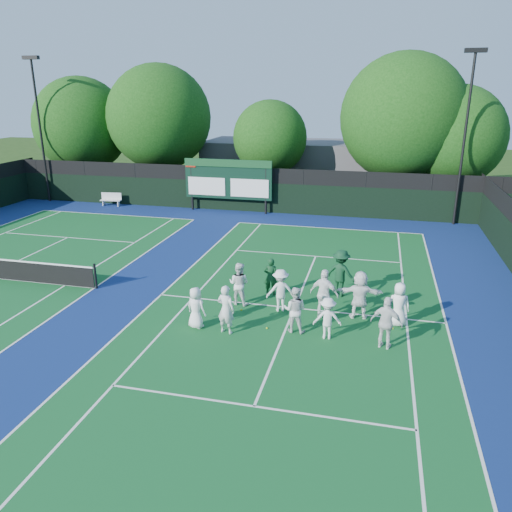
# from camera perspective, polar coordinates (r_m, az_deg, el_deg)

# --- Properties ---
(ground) EXTENTS (120.00, 120.00, 0.00)m
(ground) POSITION_cam_1_polar(r_m,az_deg,el_deg) (18.30, 3.89, -7.25)
(ground) COLOR #1E390F
(ground) RESTS_ON ground
(court_apron) EXTENTS (34.00, 32.00, 0.01)m
(court_apron) POSITION_cam_1_polar(r_m,az_deg,el_deg) (20.90, -12.07, -4.24)
(court_apron) COLOR navy
(court_apron) RESTS_ON ground
(near_court) EXTENTS (11.05, 23.85, 0.01)m
(near_court) POSITION_cam_1_polar(r_m,az_deg,el_deg) (19.19, 4.41, -5.96)
(near_court) COLOR #105121
(near_court) RESTS_ON ground
(back_fence) EXTENTS (34.00, 0.08, 3.00)m
(back_fence) POSITION_cam_1_polar(r_m,az_deg,el_deg) (34.06, -1.36, 7.38)
(back_fence) COLOR black
(back_fence) RESTS_ON ground
(scoreboard) EXTENTS (6.00, 0.21, 3.55)m
(scoreboard) POSITION_cam_1_polar(r_m,az_deg,el_deg) (33.79, -3.23, 8.70)
(scoreboard) COLOR black
(scoreboard) RESTS_ON ground
(clubhouse) EXTENTS (18.00, 6.00, 4.00)m
(clubhouse) POSITION_cam_1_polar(r_m,az_deg,el_deg) (40.97, 7.09, 10.05)
(clubhouse) COLOR #505055
(clubhouse) RESTS_ON ground
(light_pole_left) EXTENTS (1.20, 0.30, 10.12)m
(light_pole_left) POSITION_cam_1_polar(r_m,az_deg,el_deg) (39.83, -23.63, 14.69)
(light_pole_left) COLOR black
(light_pole_left) RESTS_ON ground
(light_pole_right) EXTENTS (1.20, 0.30, 10.12)m
(light_pole_right) POSITION_cam_1_polar(r_m,az_deg,el_deg) (32.36, 22.97, 14.22)
(light_pole_right) COLOR black
(light_pole_right) RESTS_ON ground
(bench) EXTENTS (1.51, 0.56, 0.93)m
(bench) POSITION_cam_1_polar(r_m,az_deg,el_deg) (37.34, -16.22, 6.30)
(bench) COLOR silver
(bench) RESTS_ON ground
(tree_a) EXTENTS (7.31, 7.31, 8.94)m
(tree_a) POSITION_cam_1_polar(r_m,az_deg,el_deg) (42.48, -19.08, 13.72)
(tree_a) COLOR black
(tree_a) RESTS_ON ground
(tree_b) EXTENTS (7.72, 7.72, 9.81)m
(tree_b) POSITION_cam_1_polar(r_m,az_deg,el_deg) (39.32, -10.74, 15.02)
(tree_b) COLOR black
(tree_b) RESTS_ON ground
(tree_c) EXTENTS (5.30, 5.30, 7.28)m
(tree_c) POSITION_cam_1_polar(r_m,az_deg,el_deg) (36.79, 1.88, 13.14)
(tree_c) COLOR black
(tree_c) RESTS_ON ground
(tree_d) EXTENTS (8.40, 8.40, 10.36)m
(tree_d) POSITION_cam_1_polar(r_m,az_deg,el_deg) (35.93, 16.73, 14.58)
(tree_d) COLOR black
(tree_d) RESTS_ON ground
(tree_e) EXTENTS (6.65, 6.65, 8.32)m
(tree_e) POSITION_cam_1_polar(r_m,az_deg,el_deg) (36.30, 21.88, 12.31)
(tree_e) COLOR black
(tree_e) RESTS_ON ground
(tennis_ball_0) EXTENTS (0.07, 0.07, 0.07)m
(tennis_ball_0) POSITION_cam_1_polar(r_m,az_deg,el_deg) (17.57, 1.25, -8.25)
(tennis_ball_0) COLOR #BCD519
(tennis_ball_0) RESTS_ON ground
(tennis_ball_1) EXTENTS (0.07, 0.07, 0.07)m
(tennis_ball_1) POSITION_cam_1_polar(r_m,az_deg,el_deg) (19.13, 15.16, -6.60)
(tennis_ball_1) COLOR #BCD519
(tennis_ball_1) RESTS_ON ground
(tennis_ball_2) EXTENTS (0.07, 0.07, 0.07)m
(tennis_ball_2) POSITION_cam_1_polar(r_m,az_deg,el_deg) (18.18, 15.36, -7.99)
(tennis_ball_2) COLOR #BCD519
(tennis_ball_2) RESTS_ON ground
(tennis_ball_3) EXTENTS (0.07, 0.07, 0.07)m
(tennis_ball_3) POSITION_cam_1_polar(r_m,az_deg,el_deg) (18.94, -1.68, -6.18)
(tennis_ball_3) COLOR #BCD519
(tennis_ball_3) RESTS_ON ground
(tennis_ball_5) EXTENTS (0.07, 0.07, 0.07)m
(tennis_ball_5) POSITION_cam_1_polar(r_m,az_deg,el_deg) (20.01, 14.65, -5.41)
(tennis_ball_5) COLOR #BCD519
(tennis_ball_5) RESTS_ON ground
(player_front_0) EXTENTS (0.84, 0.67, 1.49)m
(player_front_0) POSITION_cam_1_polar(r_m,az_deg,el_deg) (17.51, -6.88, -5.90)
(player_front_0) COLOR white
(player_front_0) RESTS_ON ground
(player_front_1) EXTENTS (0.71, 0.55, 1.74)m
(player_front_1) POSITION_cam_1_polar(r_m,az_deg,el_deg) (16.99, -3.46, -6.11)
(player_front_1) COLOR silver
(player_front_1) RESTS_ON ground
(player_front_2) EXTENTS (0.82, 0.65, 1.63)m
(player_front_2) POSITION_cam_1_polar(r_m,az_deg,el_deg) (17.13, 4.44, -6.13)
(player_front_2) COLOR silver
(player_front_2) RESTS_ON ground
(player_front_3) EXTENTS (1.01, 0.68, 1.46)m
(player_front_3) POSITION_cam_1_polar(r_m,az_deg,el_deg) (16.84, 8.17, -7.06)
(player_front_3) COLOR white
(player_front_3) RESTS_ON ground
(player_front_4) EXTENTS (1.11, 0.69, 1.77)m
(player_front_4) POSITION_cam_1_polar(r_m,az_deg,el_deg) (16.54, 14.69, -7.41)
(player_front_4) COLOR silver
(player_front_4) RESTS_ON ground
(player_back_0) EXTENTS (0.91, 0.76, 1.69)m
(player_back_0) POSITION_cam_1_polar(r_m,az_deg,el_deg) (19.20, -1.95, -3.19)
(player_back_0) COLOR white
(player_back_0) RESTS_ON ground
(player_back_1) EXTENTS (1.21, 0.94, 1.64)m
(player_back_1) POSITION_cam_1_polar(r_m,az_deg,el_deg) (18.66, 2.81, -3.94)
(player_back_1) COLOR white
(player_back_1) RESTS_ON ground
(player_back_2) EXTENTS (1.17, 0.73, 1.86)m
(player_back_2) POSITION_cam_1_polar(r_m,az_deg,el_deg) (18.21, 7.81, -4.33)
(player_back_2) COLOR white
(player_back_2) RESTS_ON ground
(player_back_3) EXTENTS (1.72, 0.69, 1.80)m
(player_back_3) POSITION_cam_1_polar(r_m,az_deg,el_deg) (18.43, 11.77, -4.35)
(player_back_3) COLOR white
(player_back_3) RESTS_ON ground
(player_back_4) EXTENTS (0.84, 0.61, 1.60)m
(player_back_4) POSITION_cam_1_polar(r_m,az_deg,el_deg) (18.20, 16.00, -5.35)
(player_back_4) COLOR white
(player_back_4) RESTS_ON ground
(coach_left) EXTENTS (0.63, 0.47, 1.57)m
(coach_left) POSITION_cam_1_polar(r_m,az_deg,el_deg) (20.09, 1.68, -2.37)
(coach_left) COLOR #0F371B
(coach_left) RESTS_ON ground
(coach_right) EXTENTS (1.41, 1.06, 1.93)m
(coach_right) POSITION_cam_1_polar(r_m,az_deg,el_deg) (20.22, 9.65, -1.94)
(coach_right) COLOR #0E341C
(coach_right) RESTS_ON ground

